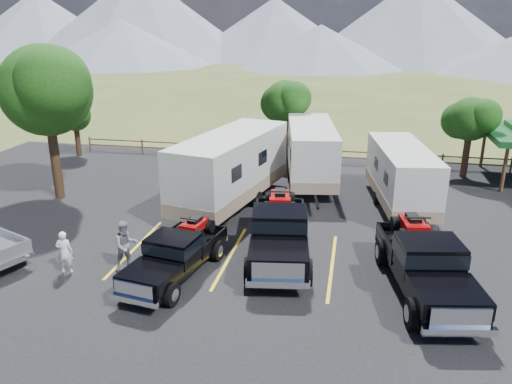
% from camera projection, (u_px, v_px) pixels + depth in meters
% --- Properties ---
extents(ground, '(320.00, 320.00, 0.00)m').
position_uv_depth(ground, '(261.00, 319.00, 15.64)').
color(ground, '#3F4E21').
rests_on(ground, ground).
extents(asphalt_lot, '(44.00, 34.00, 0.04)m').
position_uv_depth(asphalt_lot, '(276.00, 274.00, 18.41)').
color(asphalt_lot, black).
rests_on(asphalt_lot, ground).
extents(stall_lines, '(12.12, 5.50, 0.01)m').
position_uv_depth(stall_lines, '(280.00, 261.00, 19.33)').
color(stall_lines, yellow).
rests_on(stall_lines, asphalt_lot).
extents(tree_big_nw, '(5.54, 5.18, 7.84)m').
position_uv_depth(tree_big_nw, '(45.00, 90.00, 24.51)').
color(tree_big_nw, '#301E12').
rests_on(tree_big_nw, ground).
extents(tree_ne_a, '(3.11, 2.92, 4.76)m').
position_uv_depth(tree_ne_a, '(470.00, 119.00, 28.58)').
color(tree_ne_a, '#301E12').
rests_on(tree_ne_a, ground).
extents(tree_north, '(3.46, 3.24, 5.25)m').
position_uv_depth(tree_north, '(285.00, 102.00, 32.37)').
color(tree_north, '#301E12').
rests_on(tree_north, ground).
extents(tree_nw_small, '(2.59, 2.43, 3.85)m').
position_uv_depth(tree_nw_small, '(75.00, 116.00, 33.48)').
color(tree_nw_small, '#301E12').
rests_on(tree_nw_small, ground).
extents(rail_fence, '(36.12, 0.12, 1.00)m').
position_uv_depth(rail_fence, '(345.00, 155.00, 32.20)').
color(rail_fence, brown).
rests_on(rail_fence, ground).
extents(mountain_range, '(209.00, 71.00, 20.00)m').
position_uv_depth(mountain_range, '(316.00, 24.00, 112.63)').
color(mountain_range, slate).
rests_on(mountain_range, ground).
extents(rig_left, '(2.61, 5.66, 1.82)m').
position_uv_depth(rig_left, '(177.00, 253.00, 17.98)').
color(rig_left, black).
rests_on(rig_left, asphalt_lot).
extents(rig_center, '(3.10, 6.94, 2.24)m').
position_uv_depth(rig_center, '(279.00, 230.00, 19.47)').
color(rig_center, black).
rests_on(rig_center, asphalt_lot).
extents(rig_right, '(3.23, 6.83, 2.19)m').
position_uv_depth(rig_right, '(425.00, 262.00, 16.93)').
color(rig_right, black).
rests_on(rig_right, asphalt_lot).
extents(trailer_left, '(4.46, 10.40, 3.61)m').
position_uv_depth(trailer_left, '(231.00, 169.00, 24.57)').
color(trailer_left, silver).
rests_on(trailer_left, asphalt_lot).
extents(trailer_center, '(3.65, 9.55, 3.30)m').
position_uv_depth(trailer_center, '(311.00, 153.00, 28.18)').
color(trailer_center, silver).
rests_on(trailer_center, asphalt_lot).
extents(trailer_right, '(3.30, 8.76, 3.03)m').
position_uv_depth(trailer_right, '(401.00, 176.00, 24.46)').
color(trailer_right, silver).
rests_on(trailer_right, asphalt_lot).
extents(person_a, '(0.67, 0.53, 1.64)m').
position_uv_depth(person_a, '(64.00, 252.00, 18.21)').
color(person_a, white).
rests_on(person_a, asphalt_lot).
extents(person_b, '(1.16, 1.15, 1.90)m').
position_uv_depth(person_b, '(126.00, 245.00, 18.45)').
color(person_b, gray).
rests_on(person_b, asphalt_lot).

